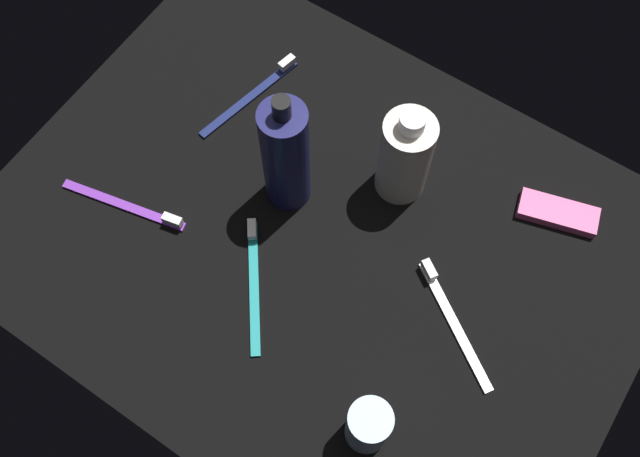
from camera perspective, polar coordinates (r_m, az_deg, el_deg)
The scene contains 9 objects.
ground_plane at distance 95.58cm, azimuth 0.00°, elevation -0.87°, with size 84.00×64.00×1.20cm, color black.
lotion_bottle at distance 89.55cm, azimuth -2.72°, elevation 5.71°, with size 5.97×5.97×21.57cm.
bodywash_bottle at distance 92.75cm, azimuth 6.71°, elevation 5.70°, with size 6.78×6.78×16.24cm.
deodorant_stick at distance 83.77cm, azimuth 3.83°, elevation -15.25°, with size 5.03×5.03×9.43cm, color silver.
toothbrush_teal at distance 92.71cm, azimuth -5.25°, elevation -3.88°, with size 11.79×15.10×2.10cm.
toothbrush_purple at distance 99.47cm, azimuth -14.70°, elevation 1.67°, with size 17.85×4.95×2.10cm.
toothbrush_white at distance 92.17cm, azimuth 10.29°, elevation -6.81°, with size 15.68×10.93×2.10cm.
toothbrush_navy at distance 105.80cm, azimuth -5.16°, elevation 10.65°, with size 4.93×17.85×2.10cm.
snack_bar_pink at distance 100.72cm, azimuth 18.22°, elevation 1.17°, with size 10.40×4.00×1.50cm, color #E55999.
Camera 1 is at (20.67, -31.15, 87.37)cm, focal length 40.63 mm.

